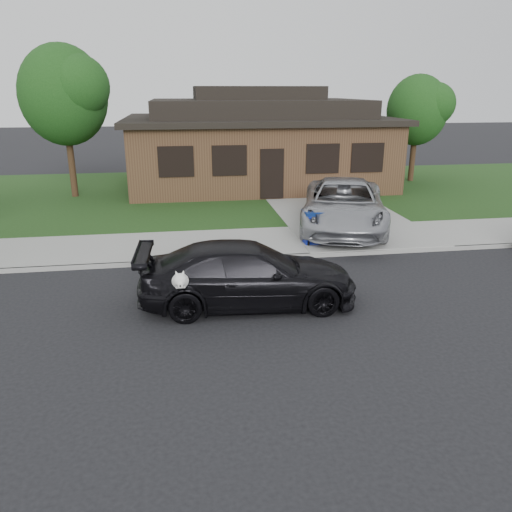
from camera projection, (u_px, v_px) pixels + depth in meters
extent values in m
plane|color=black|center=(182.00, 318.00, 10.67)|extent=(120.00, 120.00, 0.00)
cube|color=gray|center=(179.00, 246.00, 15.34)|extent=(60.00, 3.00, 0.12)
cube|color=gray|center=(180.00, 262.00, 13.93)|extent=(60.00, 0.12, 0.12)
cube|color=#193814|center=(178.00, 194.00, 22.83)|extent=(60.00, 13.00, 0.13)
cube|color=gray|center=(323.00, 204.00, 20.89)|extent=(4.50, 13.00, 0.14)
imported|color=black|center=(248.00, 274.00, 11.15)|extent=(4.95, 2.18, 1.41)
ellipsoid|color=white|center=(180.00, 281.00, 10.02)|extent=(0.34, 0.40, 0.30)
sphere|color=white|center=(180.00, 280.00, 9.77)|extent=(0.26, 0.26, 0.26)
cube|color=white|center=(180.00, 285.00, 9.67)|extent=(0.09, 0.12, 0.08)
sphere|color=black|center=(180.00, 286.00, 9.61)|extent=(0.04, 0.04, 0.04)
cone|color=white|center=(176.00, 273.00, 9.77)|extent=(0.11, 0.11, 0.14)
cone|color=white|center=(183.00, 273.00, 9.79)|extent=(0.11, 0.11, 0.14)
imported|color=#A7A8AE|center=(344.00, 205.00, 16.79)|extent=(4.30, 6.35, 1.62)
cube|color=#0D1E97|center=(313.00, 229.00, 15.31)|extent=(0.58, 0.58, 0.92)
cube|color=#071B56|center=(313.00, 212.00, 15.15)|extent=(0.63, 0.63, 0.10)
cylinder|color=black|center=(308.00, 244.00, 15.14)|extent=(0.06, 0.14, 0.14)
cylinder|color=black|center=(321.00, 243.00, 15.20)|extent=(0.06, 0.14, 0.14)
cube|color=#422B1C|center=(257.00, 153.00, 24.79)|extent=(12.00, 8.00, 3.00)
cube|color=black|center=(257.00, 119.00, 24.27)|extent=(12.60, 8.60, 0.25)
cube|color=black|center=(257.00, 108.00, 24.11)|extent=(10.00, 6.50, 0.80)
cube|color=black|center=(257.00, 93.00, 23.88)|extent=(6.00, 3.50, 0.60)
cube|color=black|center=(272.00, 174.00, 21.14)|extent=(1.00, 0.06, 2.10)
cube|color=black|center=(176.00, 162.00, 20.37)|extent=(1.30, 0.05, 1.10)
cube|color=black|center=(229.00, 161.00, 20.69)|extent=(1.30, 0.05, 1.10)
cube|color=black|center=(323.00, 159.00, 21.27)|extent=(1.30, 0.05, 1.10)
cube|color=black|center=(367.00, 158.00, 21.56)|extent=(1.30, 0.05, 1.10)
cylinder|color=#332114|center=(72.00, 168.00, 21.76)|extent=(0.28, 0.28, 2.48)
ellipsoid|color=#143811|center=(64.00, 95.00, 20.80)|extent=(3.60, 3.60, 4.14)
sphere|color=#26591E|center=(78.00, 86.00, 20.28)|extent=(2.52, 2.52, 2.52)
cylinder|color=#332114|center=(412.00, 161.00, 25.64)|extent=(0.28, 0.28, 2.03)
ellipsoid|color=#143811|center=(417.00, 110.00, 24.84)|extent=(3.00, 3.00, 3.45)
sphere|color=#26591E|center=(433.00, 104.00, 24.41)|extent=(2.10, 2.10, 2.10)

